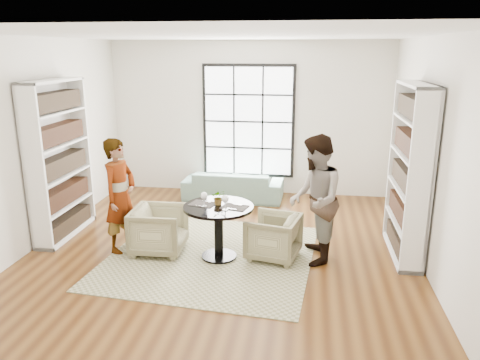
% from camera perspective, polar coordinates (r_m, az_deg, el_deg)
% --- Properties ---
extents(ground, '(6.00, 6.00, 0.00)m').
position_cam_1_polar(ground, '(6.87, -2.18, -8.64)').
color(ground, brown).
extents(room_shell, '(6.00, 6.01, 6.00)m').
position_cam_1_polar(room_shell, '(6.97, -1.49, 2.66)').
color(room_shell, silver).
rests_on(room_shell, ground).
extents(rug, '(3.03, 3.03, 0.01)m').
position_cam_1_polar(rug, '(6.71, -3.54, -9.18)').
color(rug, tan).
rests_on(rug, ground).
extents(pedestal_table, '(0.96, 0.96, 0.77)m').
position_cam_1_polar(pedestal_table, '(6.45, -2.63, -4.94)').
color(pedestal_table, black).
rests_on(pedestal_table, ground).
extents(sofa, '(1.92, 0.80, 0.56)m').
position_cam_1_polar(sofa, '(9.08, -0.84, -0.64)').
color(sofa, slate).
rests_on(sofa, ground).
extents(armchair_left, '(0.76, 0.74, 0.67)m').
position_cam_1_polar(armchair_left, '(6.81, -9.84, -6.03)').
color(armchair_left, tan).
rests_on(armchair_left, ground).
extents(armchair_right, '(0.82, 0.81, 0.63)m').
position_cam_1_polar(armchair_right, '(6.55, 4.06, -6.93)').
color(armchair_right, tan).
rests_on(armchair_right, ground).
extents(person_left, '(0.53, 0.68, 1.65)m').
position_cam_1_polar(person_left, '(6.83, -14.42, -1.87)').
color(person_left, gray).
rests_on(person_left, ground).
extents(person_right, '(0.71, 0.89, 1.76)m').
position_cam_1_polar(person_right, '(6.34, 9.13, -2.41)').
color(person_right, gray).
rests_on(person_right, ground).
extents(placemat_left, '(0.39, 0.34, 0.01)m').
position_cam_1_polar(placemat_left, '(6.46, -4.52, -2.92)').
color(placemat_left, black).
rests_on(placemat_left, pedestal_table).
extents(placemat_right, '(0.39, 0.34, 0.01)m').
position_cam_1_polar(placemat_right, '(6.31, -0.66, -3.32)').
color(placemat_right, black).
rests_on(placemat_right, pedestal_table).
extents(cutlery_left, '(0.19, 0.25, 0.01)m').
position_cam_1_polar(cutlery_left, '(6.46, -4.53, -2.86)').
color(cutlery_left, '#BBBABF').
rests_on(cutlery_left, placemat_left).
extents(cutlery_right, '(0.19, 0.25, 0.01)m').
position_cam_1_polar(cutlery_right, '(6.31, -0.66, -3.26)').
color(cutlery_right, '#BBBABF').
rests_on(cutlery_right, placemat_right).
extents(wine_glass_left, '(0.09, 0.09, 0.20)m').
position_cam_1_polar(wine_glass_left, '(6.32, -4.41, -1.97)').
color(wine_glass_left, silver).
rests_on(wine_glass_left, pedestal_table).
extents(wine_glass_right, '(0.09, 0.09, 0.21)m').
position_cam_1_polar(wine_glass_right, '(6.16, -1.82, -2.37)').
color(wine_glass_right, silver).
rests_on(wine_glass_right, pedestal_table).
extents(flower_centerpiece, '(0.22, 0.20, 0.21)m').
position_cam_1_polar(flower_centerpiece, '(6.40, -2.62, -2.11)').
color(flower_centerpiece, gray).
rests_on(flower_centerpiece, pedestal_table).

